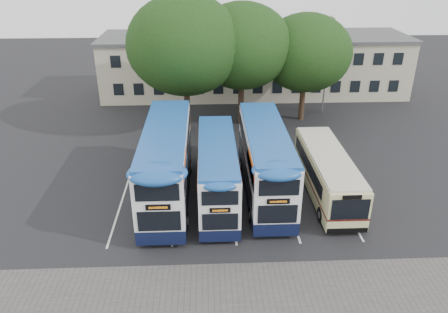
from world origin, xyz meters
TOP-DOWN VIEW (x-y plane):
  - ground at (0.00, 0.00)m, footprint 120.00×120.00m
  - paving_strip at (-2.00, -5.00)m, footprint 40.00×6.00m
  - bay_lines at (-3.75, 5.00)m, footprint 14.12×11.00m
  - depot_building at (0.00, 26.99)m, footprint 32.40×8.40m
  - lamp_post at (6.00, 19.97)m, footprint 0.25×1.05m
  - tree_left at (-6.89, 16.11)m, footprint 9.50×9.50m
  - tree_mid at (-2.14, 17.56)m, footprint 8.54×8.54m
  - tree_right at (3.59, 18.42)m, footprint 8.02×8.02m
  - bus_dd_left at (-7.80, 4.90)m, footprint 2.72×11.23m
  - bus_dd_mid at (-4.64, 4.27)m, footprint 2.32×9.55m
  - bus_dd_right at (-1.57, 5.14)m, footprint 2.59×10.66m
  - bus_single at (2.43, 4.86)m, footprint 2.43×9.56m

SIDE VIEW (x-z plane):
  - ground at x=0.00m, z-range 0.00..0.00m
  - paving_strip at x=-2.00m, z-range 0.00..0.01m
  - bay_lines at x=-3.75m, z-range 0.00..0.01m
  - bus_single at x=2.43m, z-range 0.19..3.04m
  - bus_dd_mid at x=-4.64m, z-range 0.20..4.18m
  - bus_dd_right at x=-1.57m, z-range 0.23..4.67m
  - bus_dd_left at x=-7.80m, z-range 0.24..4.92m
  - depot_building at x=0.00m, z-range 0.05..6.25m
  - lamp_post at x=6.00m, z-range 0.55..9.61m
  - tree_right at x=3.59m, z-range 1.40..11.03m
  - tree_mid at x=-2.14m, z-range 1.69..12.36m
  - tree_left at x=-6.89m, z-range 1.69..13.17m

